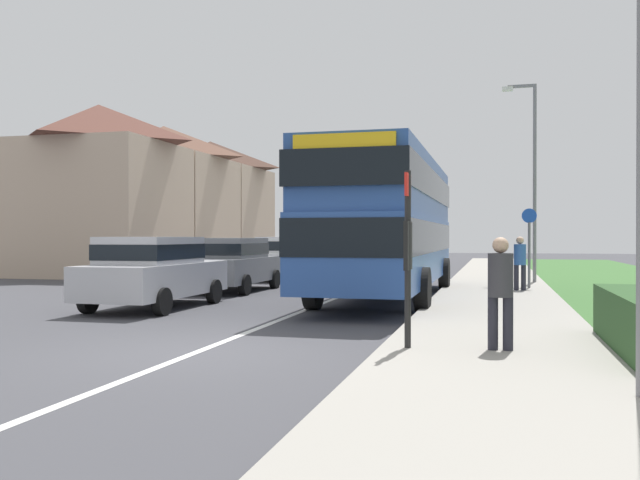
{
  "coord_description": "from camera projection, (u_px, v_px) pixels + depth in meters",
  "views": [
    {
      "loc": [
        4.2,
        -9.16,
        1.68
      ],
      "look_at": [
        0.55,
        4.87,
        1.6
      ],
      "focal_mm": 38.16,
      "sensor_mm": 36.0,
      "label": 1
    }
  ],
  "objects": [
    {
      "name": "parked_car_silver",
      "position": [
        154.0,
        269.0,
        15.77
      ],
      "size": [
        1.97,
        4.38,
        1.67
      ],
      "color": "#B7B7BC",
      "rests_on": "ground_plane"
    },
    {
      "name": "bus_stop_sign",
      "position": [
        408.0,
        246.0,
        9.51
      ],
      "size": [
        0.09,
        0.52,
        2.6
      ],
      "color": "black",
      "rests_on": "ground_plane"
    },
    {
      "name": "double_decker_bus",
      "position": [
        388.0,
        219.0,
        18.14
      ],
      "size": [
        2.8,
        10.97,
        3.7
      ],
      "color": "#284C93",
      "rests_on": "ground_plane"
    },
    {
      "name": "street_lamp_mid",
      "position": [
        531.0,
        169.0,
        23.2
      ],
      "size": [
        1.14,
        0.2,
        6.87
      ],
      "color": "slate",
      "rests_on": "ground_plane"
    },
    {
      "name": "cycle_route_sign",
      "position": [
        529.0,
        245.0,
        20.55
      ],
      "size": [
        0.44,
        0.08,
        2.52
      ],
      "color": "slate",
      "rests_on": "ground_plane"
    },
    {
      "name": "lane_marking_centre",
      "position": [
        330.0,
        301.0,
        17.67
      ],
      "size": [
        0.14,
        60.0,
        0.01
      ],
      "primitive_type": "cube",
      "color": "silver",
      "rests_on": "ground_plane"
    },
    {
      "name": "street_lamp_near",
      "position": [
        630.0,
        20.0,
        6.63
      ],
      "size": [
        1.14,
        0.2,
        6.52
      ],
      "color": "slate",
      "rests_on": "ground_plane"
    },
    {
      "name": "parked_car_white",
      "position": [
        285.0,
        256.0,
        26.06
      ],
      "size": [
        1.88,
        4.21,
        1.65
      ],
      "color": "silver",
      "rests_on": "ground_plane"
    },
    {
      "name": "parked_car_grey",
      "position": [
        232.0,
        262.0,
        20.65
      ],
      "size": [
        1.97,
        4.33,
        1.63
      ],
      "color": "slate",
      "rests_on": "ground_plane"
    },
    {
      "name": "pedestrian_at_stop",
      "position": [
        500.0,
        288.0,
        9.31
      ],
      "size": [
        0.34,
        0.34,
        1.67
      ],
      "color": "#23232D",
      "rests_on": "ground_plane"
    },
    {
      "name": "ground_plane",
      "position": [
        200.0,
        351.0,
        9.93
      ],
      "size": [
        120.0,
        120.0,
        0.0
      ],
      "primitive_type": "plane",
      "color": "#424247"
    },
    {
      "name": "pedestrian_walking_away",
      "position": [
        520.0,
        261.0,
        19.58
      ],
      "size": [
        0.34,
        0.34,
        1.67
      ],
      "color": "#23232D",
      "rests_on": "ground_plane"
    },
    {
      "name": "pavement_near_side",
      "position": [
        496.0,
        311.0,
        14.68
      ],
      "size": [
        3.2,
        68.0,
        0.12
      ],
      "primitive_type": "cube",
      "color": "#9E998E",
      "rests_on": "ground_plane"
    },
    {
      "name": "house_terrace_far_side",
      "position": [
        164.0,
        198.0,
        34.63
      ],
      "size": [
        6.18,
        17.4,
        7.3
      ],
      "color": "#C1A88E",
      "rests_on": "ground_plane"
    }
  ]
}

